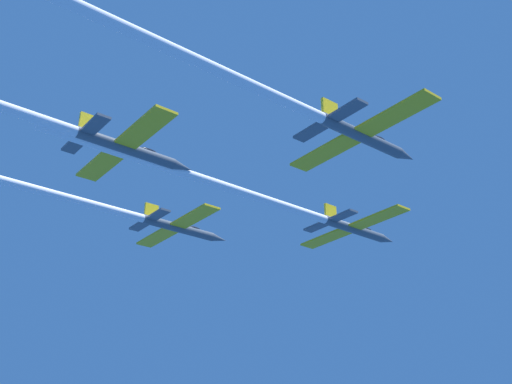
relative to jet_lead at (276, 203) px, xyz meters
name	(u,v)px	position (x,y,z in m)	size (l,w,h in m)	color
jet_lead	(276,203)	(0.00, 0.00, 0.00)	(20.21, 58.11, 3.35)	#4C5660
jet_left_wing	(47,192)	(-17.48, -25.84, 0.62)	(20.21, 70.07, 3.35)	#4C5660
jet_right_wing	(239,80)	(19.61, -21.10, 0.27)	(20.21, 62.08, 3.35)	#4C5660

